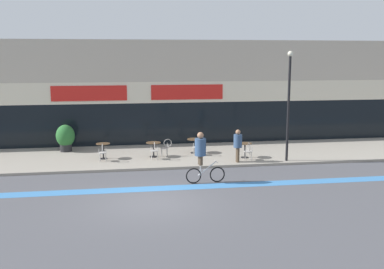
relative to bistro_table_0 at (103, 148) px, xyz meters
name	(u,v)px	position (x,y,z in m)	size (l,w,h in m)	color
ground_plane	(152,202)	(1.95, -6.71, -0.67)	(120.00, 120.00, 0.00)	#4C4C51
sidewalk_slab	(142,156)	(1.95, 0.54, -0.61)	(40.00, 5.50, 0.12)	gray
storefront_facade	(138,92)	(1.95, 5.25, 2.34)	(40.00, 4.06, 6.06)	#B2A899
bike_lane_stripe	(149,189)	(1.95, -5.08, -0.67)	(36.00, 0.70, 0.01)	#3D7AB7
bistro_table_0	(103,148)	(0.00, 0.00, 0.00)	(0.68, 0.68, 0.78)	black
bistro_table_1	(154,147)	(2.50, 0.05, -0.02)	(0.75, 0.75, 0.74)	black
bistro_table_2	(195,143)	(4.70, 0.63, -0.01)	(0.80, 0.80, 0.75)	black
bistro_table_3	(245,147)	(7.01, -0.83, -0.02)	(0.70, 0.70, 0.74)	black
cafe_chair_0_near	(103,151)	(0.00, -0.63, -0.04)	(0.41, 0.58, 0.90)	#B7B2AD
cafe_chair_1_near	(154,149)	(2.50, -0.58, -0.04)	(0.41, 0.58, 0.90)	#B7B2AD
cafe_chair_1_side	(166,146)	(3.12, 0.05, -0.04)	(0.58, 0.41, 0.90)	#B7B2AD
cafe_chair_2_near	(197,146)	(4.70, 0.01, -0.04)	(0.41, 0.58, 0.90)	#B7B2AD
cafe_chair_3_near	(248,150)	(7.01, -1.46, -0.04)	(0.40, 0.57, 0.90)	#B7B2AD
planter_pot	(65,137)	(-2.05, 2.14, 0.21)	(0.99, 0.99, 1.44)	#232326
lamp_post	(289,99)	(8.85, -1.79, 2.49)	(0.26, 0.26, 5.28)	black
cyclist_0	(201,153)	(4.13, -4.58, 0.60)	(1.65, 0.52, 2.13)	black
pedestrian_near_end	(238,143)	(6.42, -1.69, 0.39)	(0.41, 0.41, 1.58)	#4C3D2D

